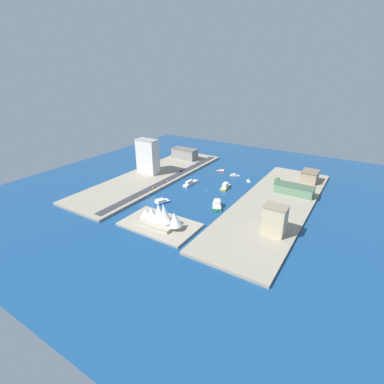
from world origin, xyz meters
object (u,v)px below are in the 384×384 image
at_px(terminal_long_green, 294,190).
at_px(opera_landmark, 161,216).
at_px(ferry_white_commuter, 190,183).
at_px(hotel_broad_white, 148,156).
at_px(taxi_yellow_cab, 154,187).
at_px(ferry_green_doubledeck, 217,205).
at_px(catamaran_blue, 161,201).
at_px(office_block_beige, 275,220).
at_px(hatchback_blue, 181,171).
at_px(yacht_sleek_gray, 234,175).
at_px(traffic_light_waterfront, 179,174).
at_px(ferry_yellow_fast, 225,186).
at_px(tugboat_red, 221,171).
at_px(sailboat_small_white, 249,181).
at_px(carpark_squat_concrete, 185,154).
at_px(van_white, 169,180).
at_px(sedan_silver, 196,164).
at_px(apartment_midrise_tan, 310,176).

distance_m(terminal_long_green, opera_landmark, 154.73).
relative_size(ferry_white_commuter, hotel_broad_white, 0.59).
bearing_deg(hotel_broad_white, taxi_yellow_cab, 137.08).
bearing_deg(ferry_green_doubledeck, catamaran_blue, 21.79).
xyz_separation_m(ferry_white_commuter, taxi_yellow_cab, (26.24, 36.90, 1.49)).
bearing_deg(catamaran_blue, terminal_long_green, -140.97).
distance_m(ferry_white_commuter, taxi_yellow_cab, 45.31).
height_order(office_block_beige, taxi_yellow_cab, office_block_beige).
height_order(terminal_long_green, hatchback_blue, terminal_long_green).
xyz_separation_m(yacht_sleek_gray, traffic_light_waterfront, (57.20, 45.92, 5.59)).
relative_size(ferry_yellow_fast, tugboat_red, 1.70).
xyz_separation_m(sailboat_small_white, taxi_yellow_cab, (83.13, 83.54, 2.57)).
xyz_separation_m(carpark_squat_concrete, van_white, (-35.90, 89.34, -7.00)).
bearing_deg(ferry_white_commuter, catamaran_blue, 91.81).
bearing_deg(carpark_squat_concrete, ferry_white_commuter, 127.61).
bearing_deg(catamaran_blue, sedan_silver, -75.05).
height_order(hotel_broad_white, taxi_yellow_cab, hotel_broad_white).
height_order(carpark_squat_concrete, apartment_midrise_tan, carpark_squat_concrete).
height_order(catamaran_blue, traffic_light_waterfront, traffic_light_waterfront).
height_order(carpark_squat_concrete, van_white, carpark_squat_concrete).
xyz_separation_m(ferry_green_doubledeck, opera_landmark, (24.77, 60.26, 7.63)).
distance_m(yacht_sleek_gray, traffic_light_waterfront, 73.57).
bearing_deg(opera_landmark, ferry_white_commuter, -72.05).
xyz_separation_m(taxi_yellow_cab, opera_landmark, (-58.00, 61.09, 6.85)).
bearing_deg(sedan_silver, traffic_light_waterfront, 98.10).
xyz_separation_m(ferry_green_doubledeck, ferry_white_commuter, (56.52, -37.74, -0.72)).
xyz_separation_m(catamaran_blue, carpark_squat_concrete, (63.52, -139.59, 8.79)).
bearing_deg(catamaran_blue, ferry_green_doubledeck, -158.21).
bearing_deg(apartment_midrise_tan, taxi_yellow_cab, 38.55).
relative_size(apartment_midrise_tan, taxi_yellow_cab, 4.62).
bearing_deg(taxi_yellow_cab, ferry_yellow_fast, -143.75).
xyz_separation_m(ferry_yellow_fast, carpark_squat_concrete, (102.96, -67.39, 7.98)).
bearing_deg(carpark_squat_concrete, sailboat_small_white, 164.27).
bearing_deg(ferry_green_doubledeck, apartment_midrise_tan, -118.73).
bearing_deg(ferry_green_doubledeck, taxi_yellow_cab, -0.58).
bearing_deg(sailboat_small_white, terminal_long_green, 166.17).
xyz_separation_m(ferry_yellow_fast, sedan_silver, (72.88, -53.04, 1.05)).
bearing_deg(opera_landmark, hatchback_blue, -62.86).
distance_m(ferry_white_commuter, hotel_broad_white, 70.32).
height_order(sailboat_small_white, ferry_white_commuter, sailboat_small_white).
relative_size(ferry_green_doubledeck, apartment_midrise_tan, 0.92).
bearing_deg(yacht_sleek_gray, sedan_silver, -9.17).
bearing_deg(tugboat_red, terminal_long_green, 164.18).
xyz_separation_m(ferry_green_doubledeck, taxi_yellow_cab, (82.77, -0.83, 0.78)).
xyz_separation_m(hotel_broad_white, opera_landmark, (-98.19, 98.48, -14.69)).
relative_size(catamaran_blue, hatchback_blue, 4.11).
bearing_deg(apartment_midrise_tan, carpark_squat_concrete, 0.26).
bearing_deg(taxi_yellow_cab, hatchback_blue, -84.33).
distance_m(ferry_yellow_fast, terminal_long_green, 76.64).
height_order(ferry_yellow_fast, office_block_beige, office_block_beige).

